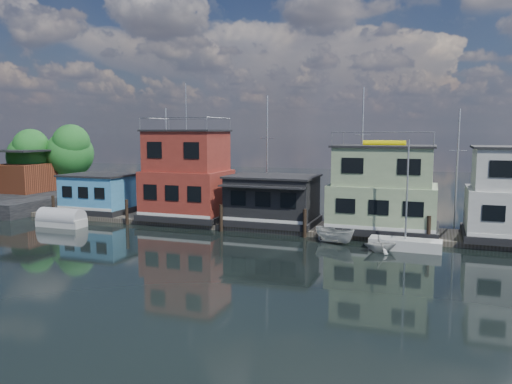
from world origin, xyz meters
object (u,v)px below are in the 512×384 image
at_px(houseboat_dark, 273,200).
at_px(houseboat_red, 187,177).
at_px(dinghy_white, 380,244).
at_px(houseboat_green, 383,190).
at_px(houseboat_blue, 99,193).
at_px(day_sailer, 405,243).
at_px(tarp_runabout, 61,219).
at_px(motorboat, 335,235).

bearing_deg(houseboat_dark, houseboat_red, 179.86).
bearing_deg(houseboat_red, dinghy_white, -17.77).
bearing_deg(houseboat_dark, houseboat_green, 0.12).
bearing_deg(houseboat_blue, day_sailer, -8.64).
distance_m(houseboat_blue, dinghy_white, 27.59).
bearing_deg(houseboat_blue, dinghy_white, -11.73).
bearing_deg(tarp_runabout, houseboat_blue, 92.75).
relative_size(houseboat_blue, motorboat, 1.99).
relative_size(tarp_runabout, day_sailer, 0.56).
xyz_separation_m(motorboat, day_sailer, (4.93, -0.23, -0.18)).
bearing_deg(tarp_runabout, houseboat_green, 11.75).
xyz_separation_m(houseboat_green, day_sailer, (2.02, -4.34, -3.11)).
relative_size(motorboat, dinghy_white, 1.45).
relative_size(houseboat_dark, dinghy_white, 3.34).
xyz_separation_m(houseboat_dark, houseboat_green, (9.00, 0.02, 1.13)).
bearing_deg(day_sailer, tarp_runabout, -176.42).
bearing_deg(houseboat_dark, tarp_runabout, -162.17).
bearing_deg(houseboat_blue, houseboat_red, 0.00).
bearing_deg(day_sailer, houseboat_green, 116.06).
relative_size(houseboat_red, motorboat, 3.69).
xyz_separation_m(houseboat_green, motorboat, (-2.92, -4.11, -2.93)).
bearing_deg(houseboat_green, day_sailer, -65.05).
bearing_deg(houseboat_dark, houseboat_blue, 179.94).
bearing_deg(houseboat_dark, motorboat, -33.92).
distance_m(motorboat, day_sailer, 4.94).
bearing_deg(dinghy_white, houseboat_blue, 56.03).
relative_size(houseboat_dark, day_sailer, 0.98).
relative_size(tarp_runabout, motorboat, 1.31).
relative_size(houseboat_green, tarp_runabout, 1.99).
bearing_deg(houseboat_green, houseboat_red, -180.00).
relative_size(tarp_runabout, dinghy_white, 1.91).
height_order(tarp_runabout, dinghy_white, tarp_runabout).
bearing_deg(houseboat_green, houseboat_blue, -180.00).
height_order(houseboat_red, houseboat_dark, houseboat_red).
height_order(houseboat_red, houseboat_green, houseboat_red).
height_order(houseboat_dark, houseboat_green, houseboat_green).
distance_m(houseboat_blue, day_sailer, 28.90).
bearing_deg(houseboat_blue, motorboat, -9.89).
distance_m(houseboat_dark, houseboat_green, 9.07).
bearing_deg(houseboat_blue, tarp_runabout, -87.03).
bearing_deg(motorboat, dinghy_white, -92.56).
distance_m(houseboat_blue, motorboat, 23.99).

